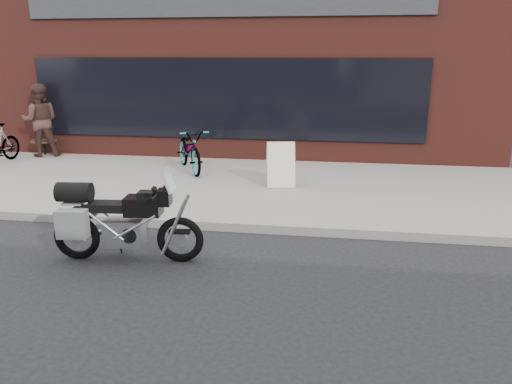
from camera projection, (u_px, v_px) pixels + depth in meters
The scene contains 7 objects.
near_sidewalk at pixel (295, 183), 10.83m from camera, with size 44.00×6.00×0.15m, color gray.
storefront at pixel (254, 70), 17.18m from camera, with size 14.00×10.07×4.50m.
motorcycle at pixel (116, 221), 6.87m from camera, with size 2.12×0.80×1.34m.
bicycle_front at pixel (190, 150), 11.56m from camera, with size 0.66×1.88×0.99m, color gray.
sandwich_sign at pixel (281, 164), 10.29m from camera, with size 0.66×0.63×0.91m.
cafe_table at pixel (44, 141), 13.44m from camera, with size 0.69×0.69×0.39m.
cafe_patron_left at pixel (40, 120), 13.08m from camera, with size 0.92×0.72×1.90m, color #462A25.
Camera 1 is at (0.75, -3.49, 2.82)m, focal length 35.00 mm.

